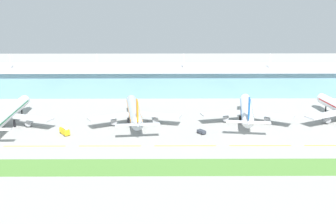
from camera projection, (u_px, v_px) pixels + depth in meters
ground_plane at (192, 149)px, 204.40m from camera, size 600.00×600.00×0.00m
terminal_building at (183, 80)px, 306.75m from camera, size 288.00×34.00×27.54m
airliner_nearest at (8, 114)px, 235.80m from camera, size 48.80×67.33×18.90m
airliner_near_middle at (134, 112)px, 239.57m from camera, size 48.42×60.54×18.90m
airliner_far_middle at (247, 110)px, 242.87m from camera, size 48.33×59.53×18.90m
taxiway_stripe_west at (35, 146)px, 207.63m from camera, size 28.00×0.70×0.04m
taxiway_stripe_mid_west at (110, 146)px, 207.85m from camera, size 28.00×0.70×0.04m
taxiway_stripe_centre at (185, 146)px, 208.06m from camera, size 28.00×0.70×0.04m
taxiway_stripe_mid_east at (260, 146)px, 208.28m from camera, size 28.00×0.70×0.04m
taxiway_stripe_east at (335, 145)px, 208.50m from camera, size 28.00×0.70×0.04m
grass_verge at (195, 167)px, 183.43m from camera, size 300.00×18.00×0.10m
fuel_truck at (65, 130)px, 223.13m from camera, size 6.17×7.43×4.95m
pushback_tug at (201, 132)px, 224.72m from camera, size 4.51×4.97×1.85m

